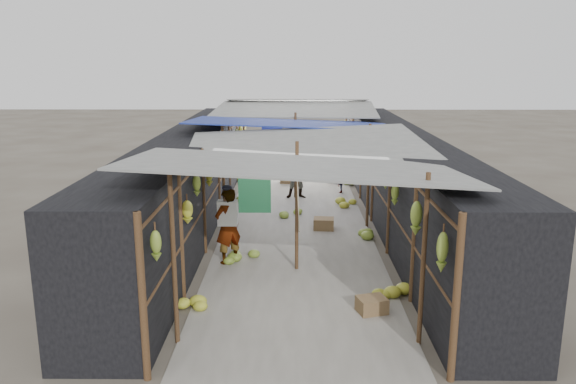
{
  "coord_description": "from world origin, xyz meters",
  "views": [
    {
      "loc": [
        -0.09,
        -7.63,
        4.12
      ],
      "look_at": [
        -0.18,
        4.5,
        1.25
      ],
      "focal_mm": 35.0,
      "sensor_mm": 36.0,
      "label": 1
    }
  ],
  "objects_px": {
    "shopper_blue": "(299,173)",
    "vendor_seated": "(340,180)",
    "black_basin": "(333,179)",
    "crate_near": "(324,224)",
    "vendor_elderly": "(228,226)"
  },
  "relations": [
    {
      "from": "shopper_blue",
      "to": "vendor_seated",
      "type": "bearing_deg",
      "value": 23.31
    },
    {
      "from": "crate_near",
      "to": "black_basin",
      "type": "distance_m",
      "value": 5.65
    },
    {
      "from": "vendor_seated",
      "to": "crate_near",
      "type": "bearing_deg",
      "value": 0.12
    },
    {
      "from": "vendor_elderly",
      "to": "vendor_seated",
      "type": "distance_m",
      "value": 6.92
    },
    {
      "from": "vendor_elderly",
      "to": "shopper_blue",
      "type": "relative_size",
      "value": 1.01
    },
    {
      "from": "black_basin",
      "to": "vendor_elderly",
      "type": "height_order",
      "value": "vendor_elderly"
    },
    {
      "from": "vendor_elderly",
      "to": "shopper_blue",
      "type": "distance_m",
      "value": 5.82
    },
    {
      "from": "shopper_blue",
      "to": "black_basin",
      "type": "bearing_deg",
      "value": 58.48
    },
    {
      "from": "black_basin",
      "to": "vendor_seated",
      "type": "xyz_separation_m",
      "value": [
        0.1,
        -1.67,
        0.33
      ]
    },
    {
      "from": "black_basin",
      "to": "vendor_seated",
      "type": "distance_m",
      "value": 1.7
    },
    {
      "from": "black_basin",
      "to": "shopper_blue",
      "type": "height_order",
      "value": "shopper_blue"
    },
    {
      "from": "black_basin",
      "to": "shopper_blue",
      "type": "xyz_separation_m",
      "value": [
        -1.21,
        -2.35,
        0.7
      ]
    },
    {
      "from": "crate_near",
      "to": "shopper_blue",
      "type": "distance_m",
      "value": 3.37
    },
    {
      "from": "shopper_blue",
      "to": "crate_near",
      "type": "bearing_deg",
      "value": -84.2
    },
    {
      "from": "crate_near",
      "to": "shopper_blue",
      "type": "xyz_separation_m",
      "value": [
        -0.58,
        3.26,
        0.64
      ]
    }
  ]
}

